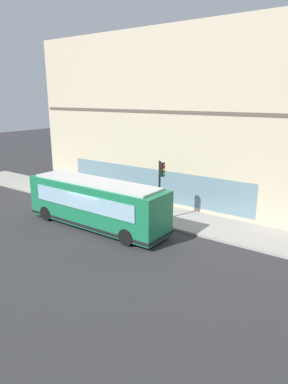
# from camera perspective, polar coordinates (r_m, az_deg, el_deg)

# --- Properties ---
(ground) EXTENTS (120.00, 120.00, 0.00)m
(ground) POSITION_cam_1_polar(r_m,az_deg,el_deg) (22.47, -8.03, -5.93)
(ground) COLOR #2D2D30
(sidewalk_curb) EXTENTS (3.81, 40.00, 0.15)m
(sidewalk_curb) POSITION_cam_1_polar(r_m,az_deg,el_deg) (25.66, -1.09, -2.83)
(sidewalk_curb) COLOR #9E9991
(sidewalk_curb) RESTS_ON ground
(building_corner) EXTENTS (9.40, 23.46, 12.95)m
(building_corner) POSITION_cam_1_polar(r_m,az_deg,el_deg) (29.91, 6.61, 12.21)
(building_corner) COLOR beige
(building_corner) RESTS_ON ground
(city_bus_nearside) EXTENTS (2.61, 10.04, 3.07)m
(city_bus_nearside) POSITION_cam_1_polar(r_m,az_deg,el_deg) (22.20, -8.00, -1.95)
(city_bus_nearside) COLOR #197247
(city_bus_nearside) RESTS_ON ground
(traffic_light_near_corner) EXTENTS (0.32, 0.49, 4.05)m
(traffic_light_near_corner) POSITION_cam_1_polar(r_m,az_deg,el_deg) (22.31, 2.86, 2.07)
(traffic_light_near_corner) COLOR black
(traffic_light_near_corner) RESTS_ON sidewalk_curb
(fire_hydrant) EXTENTS (0.35, 0.35, 0.74)m
(fire_hydrant) POSITION_cam_1_polar(r_m,az_deg,el_deg) (26.21, -0.26, -1.42)
(fire_hydrant) COLOR gold
(fire_hydrant) RESTS_ON sidewalk_curb
(pedestrian_walking_along_curb) EXTENTS (0.32, 0.32, 1.83)m
(pedestrian_walking_along_curb) POSITION_cam_1_polar(r_m,az_deg,el_deg) (26.10, -5.65, 0.02)
(pedestrian_walking_along_curb) COLOR #3F8C4C
(pedestrian_walking_along_curb) RESTS_ON sidewalk_curb
(pedestrian_by_light_pole) EXTENTS (0.32, 0.32, 1.54)m
(pedestrian_by_light_pole) POSITION_cam_1_polar(r_m,az_deg,el_deg) (30.03, -11.40, 1.51)
(pedestrian_by_light_pole) COLOR gold
(pedestrian_by_light_pole) RESTS_ON sidewalk_curb
(pedestrian_near_building_entrance) EXTENTS (0.32, 0.32, 1.59)m
(pedestrian_near_building_entrance) POSITION_cam_1_polar(r_m,az_deg,el_deg) (24.14, -0.26, -1.57)
(pedestrian_near_building_entrance) COLOR #B23338
(pedestrian_near_building_entrance) RESTS_ON sidewalk_curb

